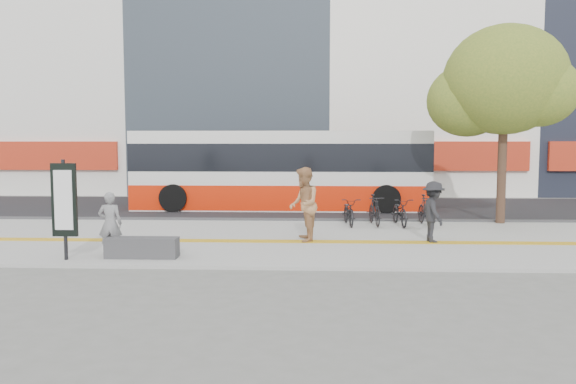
{
  "coord_description": "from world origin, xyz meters",
  "views": [
    {
      "loc": [
        1.2,
        -13.5,
        2.64
      ],
      "look_at": [
        0.52,
        2.0,
        1.28
      ],
      "focal_mm": 35.27,
      "sensor_mm": 36.0,
      "label": 1
    }
  ],
  "objects_px": {
    "street_tree": "(503,83)",
    "bus": "(281,172)",
    "bench": "(142,248)",
    "signboard": "(64,201)",
    "pedestrian_dark": "(433,212)",
    "pedestrian_tan": "(304,204)",
    "seated_woman": "(110,224)"
  },
  "relations": [
    {
      "from": "bench",
      "to": "bus",
      "type": "distance_m",
      "value": 10.1
    },
    {
      "from": "pedestrian_tan",
      "to": "pedestrian_dark",
      "type": "relative_size",
      "value": 1.23
    },
    {
      "from": "street_tree",
      "to": "pedestrian_tan",
      "type": "xyz_separation_m",
      "value": [
        -6.21,
        -3.74,
        -3.47
      ]
    },
    {
      "from": "signboard",
      "to": "bus",
      "type": "relative_size",
      "value": 0.19
    },
    {
      "from": "bus",
      "to": "seated_woman",
      "type": "height_order",
      "value": "bus"
    },
    {
      "from": "pedestrian_tan",
      "to": "street_tree",
      "type": "bearing_deg",
      "value": 116.08
    },
    {
      "from": "signboard",
      "to": "street_tree",
      "type": "relative_size",
      "value": 0.35
    },
    {
      "from": "seated_woman",
      "to": "pedestrian_tan",
      "type": "bearing_deg",
      "value": -161.34
    },
    {
      "from": "bench",
      "to": "signboard",
      "type": "bearing_deg",
      "value": -169.19
    },
    {
      "from": "pedestrian_dark",
      "to": "bus",
      "type": "bearing_deg",
      "value": 23.61
    },
    {
      "from": "signboard",
      "to": "pedestrian_dark",
      "type": "xyz_separation_m",
      "value": [
        8.51,
        2.58,
        -0.5
      ]
    },
    {
      "from": "pedestrian_tan",
      "to": "pedestrian_dark",
      "type": "distance_m",
      "value": 3.34
    },
    {
      "from": "seated_woman",
      "to": "pedestrian_dark",
      "type": "distance_m",
      "value": 7.97
    },
    {
      "from": "bench",
      "to": "seated_woman",
      "type": "height_order",
      "value": "seated_woman"
    },
    {
      "from": "street_tree",
      "to": "bus",
      "type": "relative_size",
      "value": 0.56
    },
    {
      "from": "bench",
      "to": "pedestrian_dark",
      "type": "height_order",
      "value": "pedestrian_dark"
    },
    {
      "from": "bus",
      "to": "pedestrian_tan",
      "type": "distance_m",
      "value": 7.5
    },
    {
      "from": "street_tree",
      "to": "pedestrian_tan",
      "type": "distance_m",
      "value": 8.04
    },
    {
      "from": "bus",
      "to": "pedestrian_dark",
      "type": "relative_size",
      "value": 7.19
    },
    {
      "from": "signboard",
      "to": "bus",
      "type": "distance_m",
      "value": 10.83
    },
    {
      "from": "street_tree",
      "to": "seated_woman",
      "type": "distance_m",
      "value": 12.61
    },
    {
      "from": "signboard",
      "to": "pedestrian_dark",
      "type": "distance_m",
      "value": 8.91
    },
    {
      "from": "signboard",
      "to": "pedestrian_tan",
      "type": "xyz_separation_m",
      "value": [
        5.17,
        2.58,
        -0.32
      ]
    },
    {
      "from": "street_tree",
      "to": "pedestrian_dark",
      "type": "distance_m",
      "value": 5.96
    },
    {
      "from": "bench",
      "to": "pedestrian_dark",
      "type": "xyz_separation_m",
      "value": [
        6.91,
        2.28,
        0.56
      ]
    },
    {
      "from": "bench",
      "to": "pedestrian_tan",
      "type": "bearing_deg",
      "value": 32.53
    },
    {
      "from": "street_tree",
      "to": "pedestrian_dark",
      "type": "bearing_deg",
      "value": -127.5
    },
    {
      "from": "pedestrian_dark",
      "to": "signboard",
      "type": "bearing_deg",
      "value": 100.08
    },
    {
      "from": "signboard",
      "to": "street_tree",
      "type": "xyz_separation_m",
      "value": [
        11.38,
        6.33,
        3.15
      ]
    },
    {
      "from": "bus",
      "to": "street_tree",
      "type": "bearing_deg",
      "value": -26.97
    },
    {
      "from": "signboard",
      "to": "pedestrian_tan",
      "type": "distance_m",
      "value": 5.79
    },
    {
      "from": "bench",
      "to": "signboard",
      "type": "xyz_separation_m",
      "value": [
        -1.6,
        -0.31,
        1.06
      ]
    }
  ]
}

